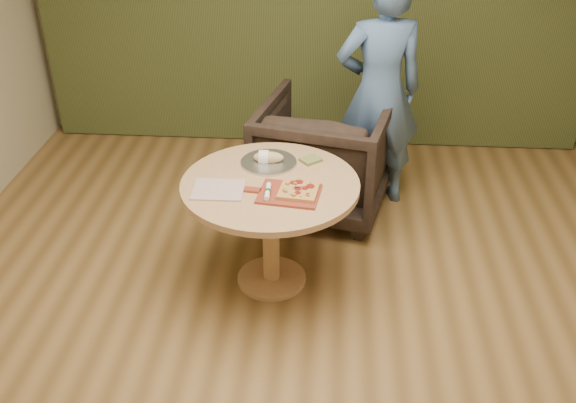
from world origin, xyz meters
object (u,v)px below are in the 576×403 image
at_px(armchair, 325,151).
at_px(person_standing, 379,92).
at_px(bread_roll, 267,157).
at_px(serving_tray, 269,162).
at_px(pedestal_table, 270,202).
at_px(cutlery_roll, 268,191).
at_px(pizza_paddle, 287,194).
at_px(flatbread_pizza, 299,190).

xyz_separation_m(armchair, person_standing, (0.38, 0.13, 0.42)).
distance_m(bread_roll, person_standing, 1.15).
bearing_deg(serving_tray, person_standing, 50.26).
xyz_separation_m(pedestal_table, armchair, (0.31, 0.98, -0.13)).
bearing_deg(cutlery_roll, serving_tray, 93.81).
bearing_deg(armchair, pizza_paddle, 93.03).
bearing_deg(bread_roll, flatbread_pizza, -59.34).
xyz_separation_m(flatbread_pizza, cutlery_roll, (-0.18, -0.03, 0.00)).
relative_size(pedestal_table, cutlery_roll, 5.48).
height_order(cutlery_roll, armchair, armchair).
distance_m(serving_tray, bread_roll, 0.04).
relative_size(bread_roll, person_standing, 0.11).
bearing_deg(cutlery_roll, person_standing, 60.34).
height_order(flatbread_pizza, bread_roll, bread_roll).
height_order(armchair, person_standing, person_standing).
height_order(pedestal_table, person_standing, person_standing).
distance_m(pedestal_table, cutlery_roll, 0.24).
relative_size(serving_tray, bread_roll, 1.84).
height_order(serving_tray, armchair, armchair).
bearing_deg(pedestal_table, cutlery_roll, -89.11).
bearing_deg(pedestal_table, armchair, 72.23).
bearing_deg(person_standing, armchair, 7.11).
xyz_separation_m(pedestal_table, person_standing, (0.70, 1.12, 0.29)).
bearing_deg(pedestal_table, bread_roll, 99.76).
xyz_separation_m(pedestal_table, flatbread_pizza, (0.18, -0.13, 0.17)).
relative_size(serving_tray, armchair, 0.37).
distance_m(pizza_paddle, person_standing, 1.39).
height_order(pizza_paddle, serving_tray, serving_tray).
distance_m(pedestal_table, pizza_paddle, 0.24).
relative_size(pizza_paddle, cutlery_roll, 2.33).
bearing_deg(person_standing, serving_tray, 37.94).
bearing_deg(bread_roll, pizza_paddle, -67.65).
bearing_deg(flatbread_pizza, pedestal_table, 143.30).
relative_size(pizza_paddle, person_standing, 0.26).
height_order(pizza_paddle, armchair, armchair).
bearing_deg(armchair, flatbread_pizza, 96.21).
height_order(bread_roll, person_standing, person_standing).
bearing_deg(armchair, person_standing, -147.49).
distance_m(cutlery_roll, person_standing, 1.46).
distance_m(cutlery_roll, bread_roll, 0.40).
distance_m(pizza_paddle, flatbread_pizza, 0.07).
bearing_deg(person_standing, cutlery_roll, 49.15).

